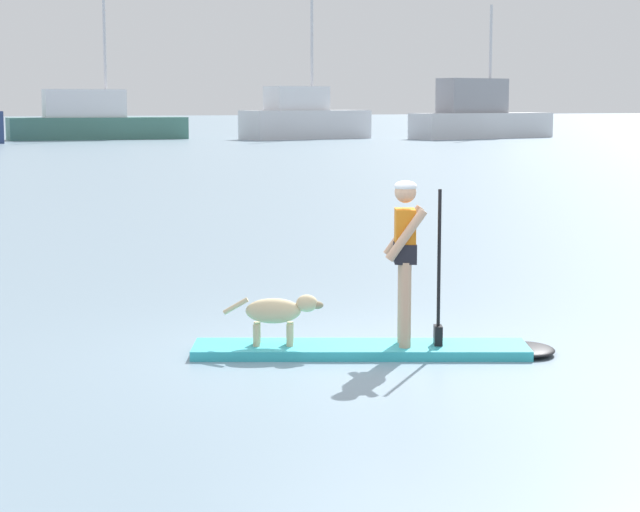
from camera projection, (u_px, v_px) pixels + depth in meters
ground_plane at (360, 354)px, 11.87m from camera, size 400.00×400.00×0.00m
paddleboard at (383, 349)px, 11.86m from camera, size 3.67×2.18×0.10m
person_paddler at (406, 250)px, 11.72m from camera, size 0.68×0.60×1.69m
dog at (278, 312)px, 11.81m from camera, size 0.97×0.50×0.52m
moored_boat_center at (94, 121)px, 79.36m from camera, size 12.28×3.67×10.42m
moored_boat_far_port at (304, 119)px, 80.38m from camera, size 9.63×4.37×10.21m
moored_boat_port at (479, 116)px, 81.73m from camera, size 11.79×4.55×9.35m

